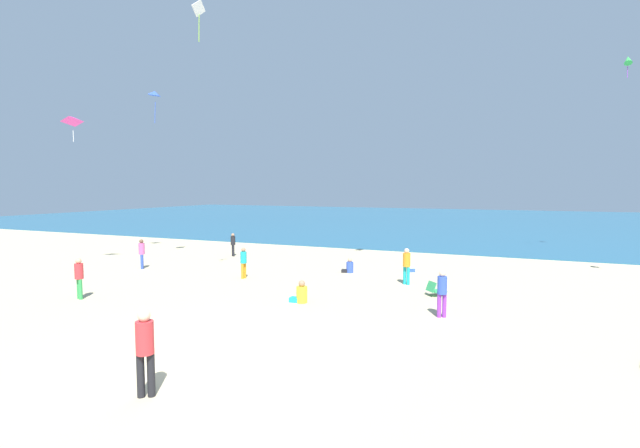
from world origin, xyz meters
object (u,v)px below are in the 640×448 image
at_px(cooler_box, 411,269).
at_px(person_4, 244,261).
at_px(person_2, 233,243).
at_px(person_5, 145,347).
at_px(beach_chair_far_left, 435,289).
at_px(kite_blue, 155,94).
at_px(kite_white, 199,10).
at_px(kite_green, 628,60).
at_px(person_3, 442,290).
at_px(person_0, 142,252).
at_px(person_6, 349,267).
at_px(kite_magenta, 73,120).
at_px(person_1, 301,294).
at_px(person_8, 407,264).
at_px(person_7, 79,276).

xyz_separation_m(cooler_box, person_4, (-6.67, -4.75, 0.70)).
distance_m(person_2, person_5, 18.68).
relative_size(cooler_box, person_5, 0.31).
relative_size(beach_chair_far_left, kite_blue, 0.48).
bearing_deg(kite_white, kite_green, 43.63).
distance_m(person_3, kite_white, 14.10).
distance_m(person_0, person_5, 15.39).
distance_m(person_4, kite_blue, 11.11).
bearing_deg(kite_green, cooler_box, -137.51).
height_order(person_0, person_6, person_0).
bearing_deg(kite_magenta, kite_blue, 53.45).
relative_size(cooler_box, kite_magenta, 0.39).
bearing_deg(cooler_box, person_1, -107.03).
bearing_deg(kite_magenta, person_8, 9.35).
height_order(person_1, person_4, person_4).
bearing_deg(person_5, person_0, 11.23).
distance_m(person_5, kite_white, 14.17).
distance_m(person_8, kite_magenta, 17.92).
bearing_deg(person_2, person_7, 44.95).
height_order(person_3, person_7, person_7).
height_order(person_5, kite_white, kite_white).
relative_size(beach_chair_far_left, person_3, 0.55).
height_order(person_2, person_4, person_4).
height_order(person_4, person_7, person_7).
distance_m(person_5, kite_magenta, 18.32).
relative_size(person_4, person_6, 1.94).
height_order(cooler_box, person_2, person_2).
distance_m(person_4, person_7, 6.71).
relative_size(person_5, kite_green, 1.29).
xyz_separation_m(beach_chair_far_left, kite_blue, (-15.53, 2.10, 8.98)).
distance_m(person_6, kite_green, 20.34).
xyz_separation_m(cooler_box, person_1, (-2.35, -7.67, 0.19)).
bearing_deg(person_0, person_2, -147.98).
bearing_deg(person_4, kite_white, 90.13).
height_order(kite_blue, kite_green, kite_green).
relative_size(person_0, person_7, 0.99).
bearing_deg(person_8, cooler_box, 28.13).
relative_size(person_6, kite_magenta, 0.53).
bearing_deg(person_7, person_0, -136.00).
bearing_deg(person_7, person_2, -156.51).
xyz_separation_m(person_6, kite_blue, (-10.87, -1.12, 8.97)).
xyz_separation_m(person_2, kite_white, (3.90, -7.85, 10.33)).
xyz_separation_m(person_0, person_7, (2.65, -5.77, 0.01)).
bearing_deg(kite_magenta, person_7, -38.79).
bearing_deg(person_8, person_4, 122.65).
bearing_deg(person_8, person_0, 116.59).
xyz_separation_m(beach_chair_far_left, kite_green, (8.36, 14.15, 11.19)).
distance_m(person_3, kite_blue, 18.90).
xyz_separation_m(person_3, kite_magenta, (-18.57, 1.77, 6.66)).
distance_m(cooler_box, person_6, 3.11).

